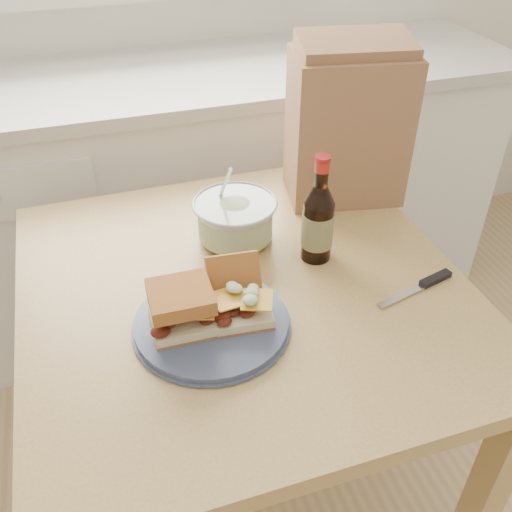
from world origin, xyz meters
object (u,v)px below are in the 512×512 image
object	(u,v)px
plate	(212,323)
beer_bottle	(318,222)
dining_table	(245,323)
coleslaw_bowl	(235,221)
paper_bag	(347,128)

from	to	relation	value
plate	beer_bottle	world-z (taller)	beer_bottle
plate	beer_bottle	distance (m)	0.33
dining_table	coleslaw_bowl	xyz separation A→B (m)	(0.03, 0.17, 0.17)
plate	coleslaw_bowl	size ratio (longest dim) A/B	1.53
dining_table	plate	distance (m)	0.19
coleslaw_bowl	paper_bag	world-z (taller)	paper_bag
dining_table	paper_bag	xyz separation A→B (m)	(0.36, 0.29, 0.30)
plate	coleslaw_bowl	world-z (taller)	coleslaw_bowl
beer_bottle	paper_bag	world-z (taller)	paper_bag
plate	dining_table	bearing A→B (deg)	47.59
dining_table	paper_bag	bearing A→B (deg)	38.40
beer_bottle	dining_table	bearing A→B (deg)	-177.92
plate	beer_bottle	size ratio (longest dim) A/B	1.18
plate	paper_bag	size ratio (longest dim) A/B	0.81
dining_table	paper_bag	size ratio (longest dim) A/B	2.56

